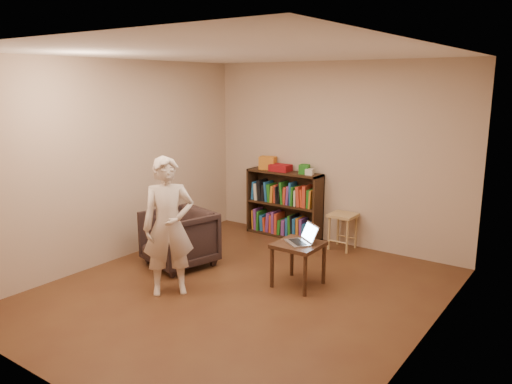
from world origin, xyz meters
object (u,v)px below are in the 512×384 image
Objects in this scene: laptop at (303,238)px; person at (168,226)px; side_table at (298,250)px; armchair at (179,238)px; bookshelf at (284,208)px; stool at (343,221)px.

laptop is 0.28× the size of person.
armchair is at bearing -168.48° from side_table.
bookshelf is at bearing 163.71° from laptop.
person is at bearing -38.06° from armchair.
person is at bearing -87.64° from bookshelf.
armchair is 1.66m from laptop.
armchair reaches higher than side_table.
side_table is 1.50m from person.
stool is 2.30m from armchair.
armchair is (-1.42, -1.80, -0.05)m from stool.
bookshelf is 1.01m from stool.
armchair is at bearing -132.21° from laptop.
person is (-1.09, -1.03, 0.20)m from laptop.
armchair is 1.61m from side_table.
person reaches higher than side_table.
laptop is at bearing -82.49° from stool.
laptop is (0.19, -1.45, 0.16)m from stool.
side_table is at bearing 26.13° from armchair.
person is at bearing -109.99° from stool.
stool is 1.49m from side_table.
side_table reaches higher than stool.
bookshelf is at bearing 176.37° from stool.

